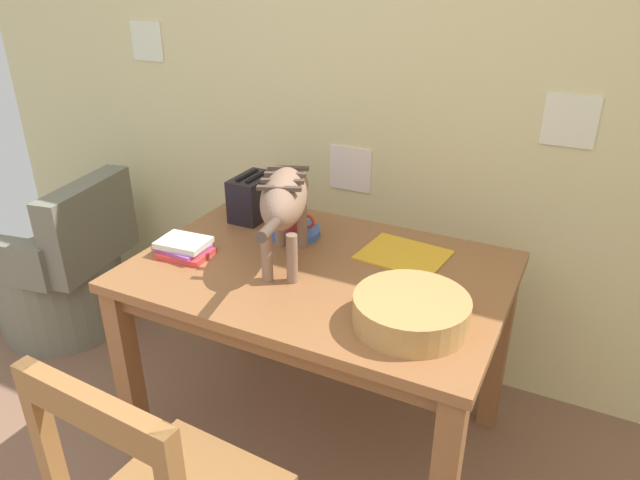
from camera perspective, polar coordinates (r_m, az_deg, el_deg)
wall_rear at (r=2.36m, az=9.51°, el=14.94°), size 4.59×0.11×2.50m
dining_table at (r=2.00m, az=-0.00°, el=-4.99°), size 1.23×0.85×0.75m
cat at (r=1.91m, az=-3.41°, el=3.98°), size 0.29×0.63×0.32m
saucer_bowl at (r=2.17m, az=-2.49°, el=0.79°), size 0.19×0.19×0.03m
coffee_mug at (r=2.15m, az=-2.44°, el=2.01°), size 0.13×0.09×0.08m
magazine at (r=2.05m, az=8.17°, el=-1.44°), size 0.31×0.26×0.01m
book_stack at (r=2.07m, az=-13.14°, el=-0.74°), size 0.20×0.15×0.05m
wicker_basket at (r=1.65m, az=8.89°, el=-6.86°), size 0.33×0.33×0.09m
toaster at (r=2.31m, az=-6.56°, el=4.19°), size 0.12×0.20×0.18m
wicker_armchair at (r=3.13m, az=-23.69°, el=-3.32°), size 0.64×0.66×0.78m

